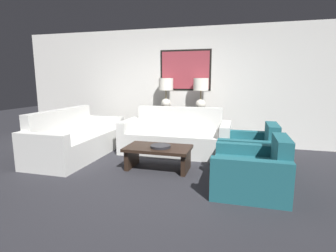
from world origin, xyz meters
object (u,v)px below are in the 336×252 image
(table_lamp_right, at_px, (201,90))
(armchair_near_back_wall, at_px, (249,152))
(coffee_table, at_px, (158,153))
(console_table, at_px, (183,127))
(table_lamp_left, at_px, (166,90))
(couch_by_back_wall, at_px, (176,138))
(armchair_near_camera, at_px, (252,172))
(couch_by_side, at_px, (77,141))
(decorative_bowl, at_px, (160,146))

(table_lamp_right, height_order, armchair_near_back_wall, table_lamp_right)
(table_lamp_right, bearing_deg, coffee_table, -103.99)
(armchair_near_back_wall, bearing_deg, console_table, 138.79)
(table_lamp_left, bearing_deg, coffee_table, -78.57)
(couch_by_back_wall, bearing_deg, coffee_table, -92.17)
(console_table, distance_m, table_lamp_left, 0.94)
(couch_by_back_wall, bearing_deg, console_table, 90.00)
(table_lamp_left, relative_size, couch_by_back_wall, 0.33)
(couch_by_back_wall, relative_size, armchair_near_back_wall, 2.30)
(couch_by_back_wall, bearing_deg, armchair_near_camera, -48.34)
(couch_by_back_wall, relative_size, armchair_near_camera, 2.30)
(console_table, distance_m, table_lamp_right, 0.94)
(table_lamp_right, distance_m, couch_by_side, 2.81)
(coffee_table, relative_size, armchair_near_back_wall, 1.14)
(couch_by_back_wall, height_order, armchair_near_back_wall, couch_by_back_wall)
(couch_by_back_wall, bearing_deg, decorative_bowl, -89.46)
(table_lamp_left, xyz_separation_m, couch_by_side, (-1.43, -1.42, -0.95))
(console_table, distance_m, coffee_table, 1.77)
(couch_by_side, distance_m, armchair_near_camera, 3.38)
(decorative_bowl, bearing_deg, couch_by_side, 168.23)
(couch_by_back_wall, xyz_separation_m, armchair_near_back_wall, (1.43, -0.58, -0.04))
(console_table, bearing_deg, coffee_table, -91.34)
(couch_by_side, bearing_deg, table_lamp_right, 32.48)
(couch_by_side, bearing_deg, decorative_bowl, -11.77)
(coffee_table, xyz_separation_m, armchair_near_back_wall, (1.47, 0.51, -0.02))
(console_table, xyz_separation_m, couch_by_back_wall, (0.00, -0.67, -0.10))
(couch_by_back_wall, relative_size, decorative_bowl, 6.55)
(couch_by_back_wall, bearing_deg, couch_by_side, -157.82)
(couch_by_back_wall, bearing_deg, armchair_near_back_wall, -22.06)
(armchair_near_back_wall, bearing_deg, coffee_table, -160.75)
(couch_by_back_wall, xyz_separation_m, decorative_bowl, (0.01, -1.13, 0.11))
(table_lamp_left, height_order, coffee_table, table_lamp_left)
(table_lamp_right, xyz_separation_m, couch_by_side, (-2.23, -1.42, -0.95))
(armchair_near_back_wall, distance_m, armchair_near_camera, 1.03)
(couch_by_side, height_order, decorative_bowl, couch_by_side)
(decorative_bowl, relative_size, armchair_near_back_wall, 0.35)
(couch_by_side, height_order, armchair_near_back_wall, couch_by_side)
(table_lamp_right, distance_m, armchair_near_camera, 2.69)
(coffee_table, xyz_separation_m, decorative_bowl, (0.05, -0.04, 0.13))
(console_table, height_order, table_lamp_left, table_lamp_left)
(table_lamp_right, bearing_deg, decorative_bowl, -102.14)
(coffee_table, xyz_separation_m, armchair_near_camera, (1.47, -0.51, -0.02))
(table_lamp_left, xyz_separation_m, couch_by_back_wall, (0.40, -0.67, -0.95))
(couch_by_side, bearing_deg, armchair_near_camera, -14.78)
(couch_by_back_wall, bearing_deg, table_lamp_right, 59.36)
(table_lamp_left, bearing_deg, armchair_near_back_wall, -34.41)
(couch_by_back_wall, height_order, coffee_table, couch_by_back_wall)
(table_lamp_right, distance_m, couch_by_back_wall, 1.23)
(armchair_near_camera, bearing_deg, console_table, 122.10)
(table_lamp_left, distance_m, decorative_bowl, 2.04)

